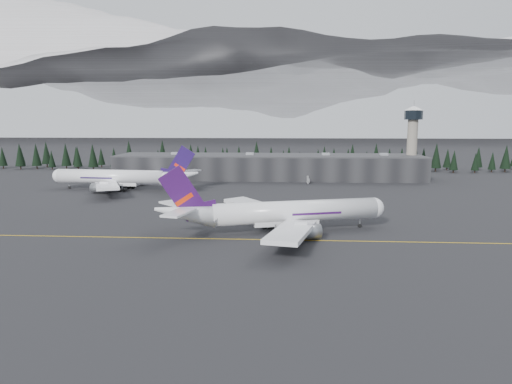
# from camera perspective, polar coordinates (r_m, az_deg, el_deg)

# --- Properties ---
(ground) EXTENTS (1400.00, 1400.00, 0.00)m
(ground) POSITION_cam_1_polar(r_m,az_deg,el_deg) (120.50, -0.61, -5.70)
(ground) COLOR black
(ground) RESTS_ON ground
(taxiline) EXTENTS (400.00, 0.40, 0.02)m
(taxiline) POSITION_cam_1_polar(r_m,az_deg,el_deg) (118.57, -0.68, -5.94)
(taxiline) COLOR gold
(taxiline) RESTS_ON ground
(terminal) EXTENTS (160.00, 30.00, 12.60)m
(terminal) POSITION_cam_1_polar(r_m,az_deg,el_deg) (242.64, 1.59, 3.19)
(terminal) COLOR black
(terminal) RESTS_ON ground
(control_tower) EXTENTS (10.00, 10.00, 37.70)m
(control_tower) POSITION_cam_1_polar(r_m,az_deg,el_deg) (253.21, 18.97, 6.84)
(control_tower) COLOR gray
(control_tower) RESTS_ON ground
(treeline) EXTENTS (360.00, 20.00, 15.00)m
(treeline) POSITION_cam_1_polar(r_m,az_deg,el_deg) (279.36, 1.86, 4.19)
(treeline) COLOR black
(treeline) RESTS_ON ground
(mountain_ridge) EXTENTS (4400.00, 900.00, 420.00)m
(mountain_ridge) POSITION_cam_1_polar(r_m,az_deg,el_deg) (1116.73, 3.24, 7.31)
(mountain_ridge) COLOR white
(mountain_ridge) RESTS_ON ground
(jet_main) EXTENTS (63.64, 57.69, 19.13)m
(jet_main) POSITION_cam_1_polar(r_m,az_deg,el_deg) (125.09, 2.53, -2.63)
(jet_main) COLOR silver
(jet_main) RESTS_ON ground
(jet_parked) EXTENTS (68.10, 62.66, 20.02)m
(jet_parked) POSITION_cam_1_polar(r_m,az_deg,el_deg) (209.61, -16.24, 1.76)
(jet_parked) COLOR white
(jet_parked) RESTS_ON ground
(gse_vehicle_a) EXTENTS (5.05, 6.03, 1.53)m
(gse_vehicle_a) POSITION_cam_1_polar(r_m,az_deg,el_deg) (225.66, -11.81, 1.16)
(gse_vehicle_a) COLOR silver
(gse_vehicle_a) RESTS_ON ground
(gse_vehicle_b) EXTENTS (4.42, 2.32, 1.43)m
(gse_vehicle_b) POSITION_cam_1_polar(r_m,az_deg,el_deg) (222.61, 6.54, 1.18)
(gse_vehicle_b) COLOR silver
(gse_vehicle_b) RESTS_ON ground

